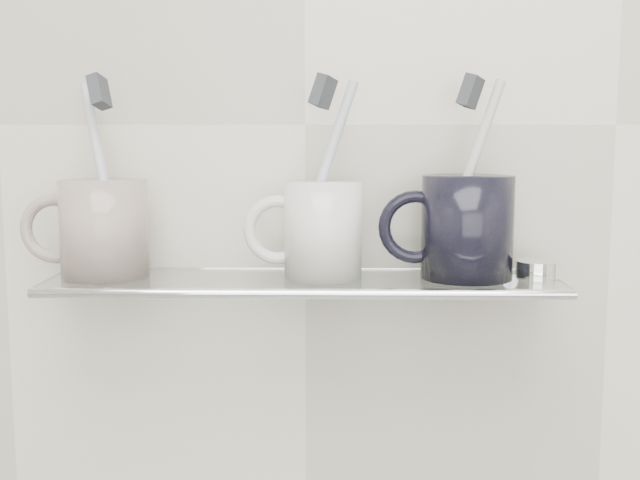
{
  "coord_description": "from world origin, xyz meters",
  "views": [
    {
      "loc": [
        0.03,
        0.26,
        1.24
      ],
      "look_at": [
        0.02,
        1.04,
        1.14
      ],
      "focal_mm": 45.0,
      "sensor_mm": 36.0,
      "label": 1
    }
  ],
  "objects_px": {
    "shelf_glass": "(303,282)",
    "mug_center": "(323,230)",
    "mug_right": "(467,227)",
    "mug_left": "(104,229)"
  },
  "relations": [
    {
      "from": "mug_left",
      "to": "mug_center",
      "type": "distance_m",
      "value": 0.22
    },
    {
      "from": "mug_right",
      "to": "mug_left",
      "type": "bearing_deg",
      "value": 159.89
    },
    {
      "from": "mug_center",
      "to": "mug_right",
      "type": "bearing_deg",
      "value": -12.63
    },
    {
      "from": "shelf_glass",
      "to": "mug_right",
      "type": "height_order",
      "value": "mug_right"
    },
    {
      "from": "shelf_glass",
      "to": "mug_center",
      "type": "relative_size",
      "value": 5.3
    },
    {
      "from": "mug_left",
      "to": "mug_right",
      "type": "distance_m",
      "value": 0.36
    },
    {
      "from": "shelf_glass",
      "to": "mug_right",
      "type": "xyz_separation_m",
      "value": [
        0.16,
        0.0,
        0.05
      ]
    },
    {
      "from": "mug_center",
      "to": "shelf_glass",
      "type": "bearing_deg",
      "value": -178.13
    },
    {
      "from": "shelf_glass",
      "to": "mug_center",
      "type": "bearing_deg",
      "value": 14.5
    },
    {
      "from": "mug_left",
      "to": "shelf_glass",
      "type": "bearing_deg",
      "value": -12.78
    }
  ]
}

